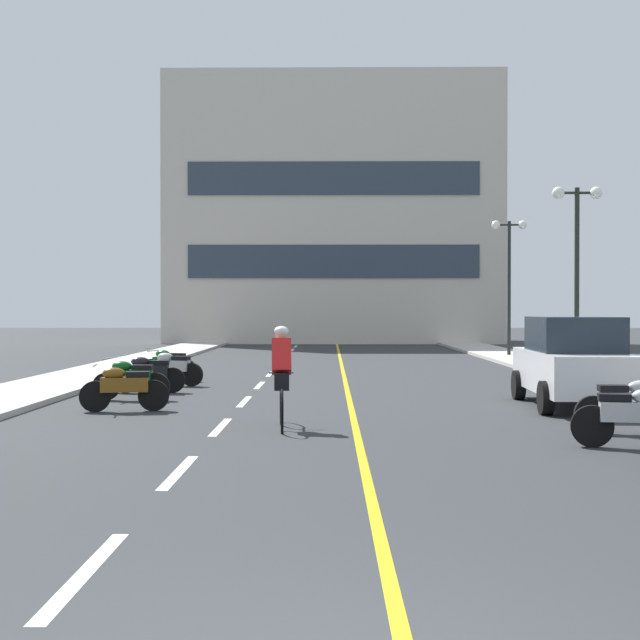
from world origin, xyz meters
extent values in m
plane|color=#2D3033|center=(0.00, 21.00, 0.00)|extent=(140.00, 140.00, 0.00)
cube|color=#B7B2A8|center=(-7.20, 24.00, 0.06)|extent=(2.40, 72.00, 0.12)
cube|color=#B7B2A8|center=(7.20, 24.00, 0.06)|extent=(2.40, 72.00, 0.12)
cube|color=silver|center=(-2.00, 2.00, 0.00)|extent=(0.14, 2.20, 0.01)
cube|color=silver|center=(-2.00, 6.00, 0.00)|extent=(0.14, 2.20, 0.01)
cube|color=silver|center=(-2.00, 10.00, 0.00)|extent=(0.14, 2.20, 0.01)
cube|color=silver|center=(-2.00, 14.00, 0.00)|extent=(0.14, 2.20, 0.01)
cube|color=silver|center=(-2.00, 18.00, 0.00)|extent=(0.14, 2.20, 0.01)
cube|color=silver|center=(-2.00, 22.00, 0.00)|extent=(0.14, 2.20, 0.01)
cube|color=silver|center=(-2.00, 26.00, 0.00)|extent=(0.14, 2.20, 0.01)
cube|color=silver|center=(-2.00, 30.00, 0.00)|extent=(0.14, 2.20, 0.01)
cube|color=silver|center=(-2.00, 34.00, 0.00)|extent=(0.14, 2.20, 0.01)
cube|color=silver|center=(-2.00, 38.00, 0.00)|extent=(0.14, 2.20, 0.01)
cube|color=silver|center=(-2.00, 42.00, 0.00)|extent=(0.14, 2.20, 0.01)
cube|color=silver|center=(-2.00, 46.00, 0.00)|extent=(0.14, 2.20, 0.01)
cube|color=gold|center=(0.25, 24.00, 0.00)|extent=(0.12, 66.00, 0.01)
cube|color=beige|center=(0.05, 49.08, 7.91)|extent=(19.84, 8.15, 15.82)
cube|color=#2D3847|center=(0.05, 44.95, 4.75)|extent=(16.66, 0.10, 1.90)
cube|color=#2D3847|center=(0.05, 44.95, 9.49)|extent=(16.66, 0.10, 1.90)
cylinder|color=black|center=(7.01, 20.79, 2.82)|extent=(0.14, 0.14, 5.39)
cylinder|color=black|center=(7.01, 20.79, 5.36)|extent=(1.10, 0.08, 0.08)
sphere|color=white|center=(6.46, 20.79, 5.36)|extent=(0.36, 0.36, 0.36)
sphere|color=white|center=(7.56, 20.79, 5.36)|extent=(0.36, 0.36, 0.36)
cylinder|color=black|center=(7.20, 31.15, 2.86)|extent=(0.14, 0.14, 5.49)
cylinder|color=black|center=(7.20, 31.15, 5.46)|extent=(1.10, 0.08, 0.08)
sphere|color=white|center=(6.65, 31.15, 5.46)|extent=(0.36, 0.36, 0.36)
sphere|color=white|center=(7.75, 31.15, 5.46)|extent=(0.36, 0.36, 0.36)
cylinder|color=black|center=(3.95, 14.51, 0.32)|extent=(0.24, 0.65, 0.64)
cylinder|color=black|center=(5.65, 14.45, 0.32)|extent=(0.24, 0.65, 0.64)
cylinder|color=black|center=(3.85, 11.71, 0.32)|extent=(0.24, 0.65, 0.64)
cylinder|color=black|center=(5.55, 11.65, 0.32)|extent=(0.24, 0.65, 0.64)
cube|color=silver|center=(4.75, 13.08, 0.72)|extent=(1.86, 4.26, 0.80)
cube|color=#1E2833|center=(4.75, 13.08, 1.47)|extent=(1.64, 2.26, 0.70)
cylinder|color=black|center=(3.56, 7.94, 0.30)|extent=(0.61, 0.21, 0.60)
cube|color=#B2B2B7|center=(4.10, 7.84, 0.52)|extent=(0.94, 0.44, 0.28)
cube|color=black|center=(3.86, 7.88, 0.72)|extent=(0.48, 0.32, 0.10)
cylinder|color=black|center=(4.00, 9.31, 0.30)|extent=(0.61, 0.14, 0.60)
cube|color=#B2B2B7|center=(4.54, 9.28, 0.52)|extent=(0.92, 0.34, 0.28)
cube|color=black|center=(4.30, 9.29, 0.72)|extent=(0.46, 0.27, 0.10)
cylinder|color=black|center=(-4.67, 12.09, 0.30)|extent=(0.61, 0.20, 0.60)
cylinder|color=black|center=(-3.59, 12.27, 0.30)|extent=(0.61, 0.20, 0.60)
cube|color=brown|center=(-4.13, 12.18, 0.52)|extent=(0.93, 0.43, 0.28)
ellipsoid|color=brown|center=(-4.33, 12.15, 0.74)|extent=(0.47, 0.31, 0.22)
cube|color=black|center=(-3.88, 12.22, 0.72)|extent=(0.47, 0.31, 0.10)
cylinder|color=silver|center=(-4.67, 12.09, 0.90)|extent=(0.13, 0.60, 0.03)
cylinder|color=black|center=(-5.03, 14.26, 0.30)|extent=(0.60, 0.13, 0.60)
cylinder|color=black|center=(-3.93, 14.21, 0.30)|extent=(0.60, 0.13, 0.60)
cube|color=#0C4C19|center=(-4.48, 14.23, 0.52)|extent=(0.91, 0.32, 0.28)
ellipsoid|color=#0C4C19|center=(-4.68, 14.24, 0.74)|extent=(0.45, 0.26, 0.22)
cube|color=black|center=(-4.23, 14.22, 0.72)|extent=(0.45, 0.26, 0.10)
cylinder|color=silver|center=(-5.03, 14.26, 0.90)|extent=(0.06, 0.60, 0.03)
cylinder|color=black|center=(-4.99, 15.87, 0.30)|extent=(0.60, 0.13, 0.60)
cylinder|color=black|center=(-3.89, 15.93, 0.30)|extent=(0.60, 0.13, 0.60)
cube|color=black|center=(-4.44, 15.90, 0.52)|extent=(0.91, 0.32, 0.28)
ellipsoid|color=black|center=(-4.64, 15.89, 0.74)|extent=(0.45, 0.26, 0.22)
cube|color=black|center=(-4.19, 15.91, 0.72)|extent=(0.45, 0.26, 0.10)
cylinder|color=silver|center=(-4.99, 15.87, 0.90)|extent=(0.06, 0.60, 0.03)
cylinder|color=black|center=(-4.77, 18.00, 0.30)|extent=(0.60, 0.26, 0.60)
cylinder|color=black|center=(-3.72, 17.69, 0.30)|extent=(0.60, 0.26, 0.60)
cube|color=#B2B2B7|center=(-4.24, 17.84, 0.52)|extent=(0.94, 0.52, 0.28)
ellipsoid|color=#B2B2B7|center=(-4.44, 17.90, 0.74)|extent=(0.49, 0.35, 0.22)
cube|color=black|center=(-4.00, 17.77, 0.72)|extent=(0.49, 0.35, 0.10)
cylinder|color=silver|center=(-4.77, 18.00, 0.90)|extent=(0.19, 0.58, 0.03)
cylinder|color=black|center=(-5.13, 19.60, 0.30)|extent=(0.60, 0.30, 0.60)
cylinder|color=black|center=(-4.10, 19.22, 0.30)|extent=(0.60, 0.30, 0.60)
cube|color=#0C4C19|center=(-4.62, 19.41, 0.52)|extent=(0.94, 0.57, 0.28)
ellipsoid|color=#0C4C19|center=(-4.81, 19.48, 0.74)|extent=(0.50, 0.38, 0.22)
cube|color=black|center=(-4.38, 19.32, 0.72)|extent=(0.50, 0.38, 0.10)
cylinder|color=silver|center=(-5.13, 19.60, 0.90)|extent=(0.23, 0.57, 0.03)
torus|color=black|center=(-1.01, 10.37, 0.34)|extent=(0.09, 0.72, 0.72)
torus|color=black|center=(-0.94, 9.32, 0.34)|extent=(0.09, 0.72, 0.72)
cylinder|color=blue|center=(-0.97, 9.82, 0.64)|extent=(0.11, 0.95, 0.04)
cube|color=black|center=(-0.96, 9.67, 0.86)|extent=(0.11, 0.21, 0.06)
cylinder|color=blue|center=(-1.00, 10.27, 0.89)|extent=(0.42, 0.06, 0.03)
cube|color=black|center=(-0.97, 9.72, 0.79)|extent=(0.26, 0.38, 0.28)
cube|color=red|center=(-0.98, 9.87, 1.19)|extent=(0.35, 0.48, 0.61)
sphere|color=tan|center=(-0.98, 10.00, 1.54)|extent=(0.20, 0.20, 0.20)
ellipsoid|color=white|center=(-0.98, 10.00, 1.61)|extent=(0.24, 0.26, 0.16)
camera|label=1|loc=(-0.18, -4.37, 1.95)|focal=48.47mm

